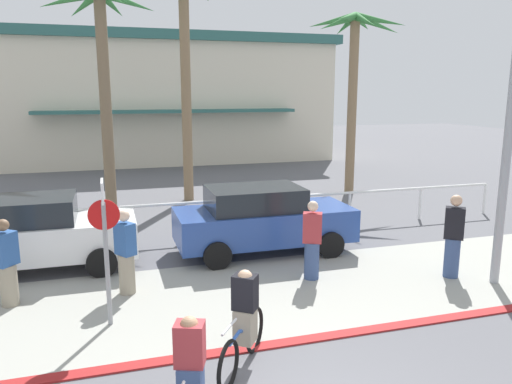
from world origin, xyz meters
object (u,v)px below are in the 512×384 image
Objects in this scene: car_white_1 at (32,233)px; cyclist_blue_0 at (244,321)px; palm_tree_5 at (355,55)px; cyclist_black_1 at (190,380)px; pedestrian_3 at (126,256)px; palm_tree_3 at (101,52)px; pedestrian_2 at (7,267)px; pedestrian_1 at (453,239)px; stop_sign_bike_lane at (105,232)px; pedestrian_0 at (312,243)px; palm_tree_4 at (184,36)px; car_blue_2 at (262,219)px.

car_white_1 reaches higher than cyclist_blue_0.
palm_tree_5 is 4.58× the size of cyclist_blue_0.
cyclist_blue_0 is 1.62m from cyclist_black_1.
pedestrian_3 is (1.96, -2.02, -0.07)m from car_white_1.
pedestrian_2 is (-1.91, -6.85, -4.40)m from palm_tree_3.
palm_tree_5 is at bearing 35.10° from pedestrian_2.
palm_tree_5 reaches higher than pedestrian_1.
pedestrian_0 is (4.20, 0.99, -0.87)m from stop_sign_bike_lane.
stop_sign_bike_lane reaches higher than pedestrian_1.
palm_tree_3 is 9.38m from pedestrian_0.
car_white_1 is 2.38× the size of pedestrian_1.
pedestrian_3 is at bearing -1.20° from pedestrian_2.
palm_tree_3 is 0.90× the size of palm_tree_4.
stop_sign_bike_lane is at bearing 134.75° from cyclist_blue_0.
pedestrian_2 is (-1.80, 1.36, -0.89)m from stop_sign_bike_lane.
pedestrian_1 is at bearing -7.31° from pedestrian_2.
pedestrian_0 reaches higher than cyclist_black_1.
car_blue_2 is at bearing -2.85° from car_white_1.
pedestrian_1 is 1.07× the size of pedestrian_3.
pedestrian_0 is at bearing -81.83° from palm_tree_4.
car_white_1 is (-1.61, 3.33, -0.81)m from stop_sign_bike_lane.
pedestrian_1 is (5.26, 2.11, 0.17)m from cyclist_blue_0.
car_blue_2 is at bearing 17.18° from pedestrian_2.
car_blue_2 is 6.87m from cyclist_black_1.
pedestrian_3 is (0.35, 1.31, -0.87)m from stop_sign_bike_lane.
pedestrian_3 reaches higher than cyclist_blue_0.
pedestrian_3 is (-2.59, -8.44, -5.11)m from palm_tree_4.
stop_sign_bike_lane is 2.43m from pedestrian_2.
pedestrian_0 is at bearing -77.22° from car_blue_2.
pedestrian_3 reaches higher than car_white_1.
stop_sign_bike_lane is 1.51× the size of pedestrian_2.
car_white_1 is at bearing -125.33° from palm_tree_4.
palm_tree_3 is 8.36m from pedestrian_2.
pedestrian_2 reaches higher than cyclist_blue_0.
palm_tree_5 is 1.57× the size of car_white_1.
car_blue_2 is 3.81m from pedestrian_3.
car_white_1 is (-1.72, -4.87, -4.32)m from palm_tree_3.
car_white_1 is at bearing 84.37° from pedestrian_2.
pedestrian_1 is (7.05, -8.00, -4.32)m from palm_tree_3.
stop_sign_bike_lane reaches higher than pedestrian_0.
stop_sign_bike_lane is 1.47× the size of pedestrian_0.
cyclist_blue_0 is 0.87× the size of pedestrian_0.
palm_tree_4 is 10.20m from pedestrian_3.
pedestrian_2 is (-0.19, -1.97, -0.08)m from car_white_1.
palm_tree_3 is 4.18× the size of pedestrian_2.
palm_tree_5 reaches higher than pedestrian_0.
cyclist_blue_0 is (-7.43, -11.09, -4.66)m from palm_tree_5.
pedestrian_1 is (3.43, -2.86, -0.00)m from car_blue_2.
pedestrian_3 is (-3.85, 0.32, -0.00)m from pedestrian_0.
pedestrian_1 is at bearing -66.16° from palm_tree_4.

